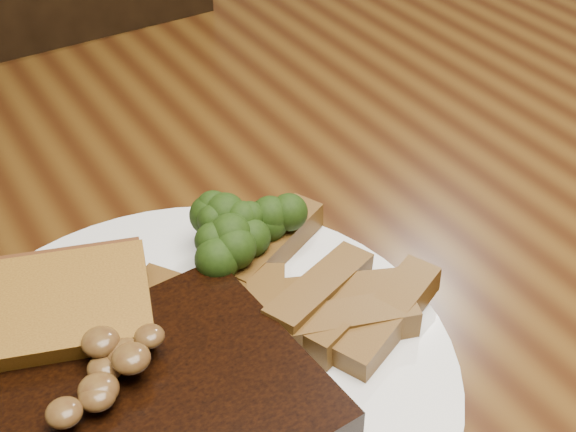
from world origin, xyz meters
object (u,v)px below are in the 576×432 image
chair_far (4,177)px  plate (190,384)px  potato_wedges (295,300)px  steak (134,422)px  garlic_bread (49,341)px  dining_table (299,360)px

chair_far → plate: size_ratio=3.26×
chair_far → potato_wedges: bearing=95.7°
plate → steak: 0.05m
garlic_bread → chair_far: bearing=100.6°
chair_far → potato_wedges: (0.06, -0.58, 0.24)m
plate → potato_wedges: bearing=7.8°
chair_far → dining_table: bearing=99.8°
steak → garlic_bread: size_ratio=1.57×
steak → garlic_bread: bearing=99.9°
chair_far → plate: 0.63m
dining_table → chair_far: (-0.09, 0.53, -0.12)m
chair_far → steak: size_ratio=5.33×
dining_table → plate: size_ratio=5.40×
dining_table → garlic_bread: bearing=-178.4°
dining_table → chair_far: 0.55m
garlic_bread → plate: bearing=-23.8°
plate → garlic_bread: (-0.06, 0.05, 0.02)m
steak → potato_wedges: 0.12m
dining_table → steak: 0.21m
dining_table → chair_far: bearing=99.8°
dining_table → plate: plate is taller
steak → garlic_bread: steak is taller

